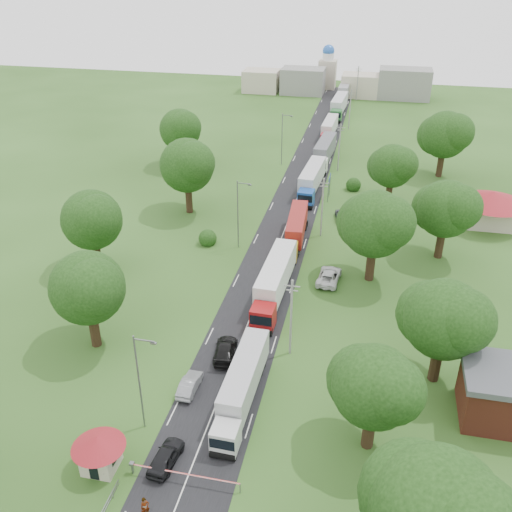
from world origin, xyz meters
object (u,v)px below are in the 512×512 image
(car_lane_mid, at_px, (190,385))
(pedestrian_near, at_px, (145,507))
(boom_barrier, at_px, (169,472))
(car_lane_front, at_px, (166,457))
(guard_booth, at_px, (99,448))
(truck_0, at_px, (242,385))
(info_sign, at_px, (329,182))

(car_lane_mid, relative_size, pedestrian_near, 2.27)
(boom_barrier, bearing_deg, car_lane_front, 118.65)
(guard_booth, relative_size, car_lane_front, 0.99)
(truck_0, bearing_deg, info_sign, 86.68)
(guard_booth, height_order, info_sign, info_sign)
(info_sign, bearing_deg, boom_barrier, -96.24)
(car_lane_front, xyz_separation_m, pedestrian_near, (0.23, -5.00, 0.16))
(guard_booth, bearing_deg, boom_barrier, 0.01)
(guard_booth, bearing_deg, car_lane_mid, 67.93)
(guard_booth, distance_m, pedestrian_near, 6.43)
(truck_0, xyz_separation_m, pedestrian_near, (-4.24, -13.35, -1.11))
(guard_booth, height_order, truck_0, truck_0)
(boom_barrier, bearing_deg, truck_0, 69.69)
(truck_0, relative_size, car_lane_front, 3.10)
(pedestrian_near, bearing_deg, truck_0, 34.17)
(car_lane_mid, bearing_deg, truck_0, 175.86)
(guard_booth, distance_m, car_lane_mid, 11.27)
(car_lane_front, distance_m, car_lane_mid, 8.90)
(guard_booth, bearing_deg, info_sign, 78.32)
(car_lane_front, relative_size, pedestrian_near, 2.41)
(car_lane_front, height_order, pedestrian_near, pedestrian_near)
(truck_0, relative_size, pedestrian_near, 7.49)
(guard_booth, distance_m, truck_0, 13.68)
(info_sign, height_order, truck_0, info_sign)
(car_lane_mid, xyz_separation_m, pedestrian_near, (1.05, -13.86, 0.23))
(car_lane_mid, bearing_deg, boom_barrier, 100.32)
(car_lane_front, bearing_deg, pedestrian_near, 97.83)
(truck_0, bearing_deg, guard_booth, -133.92)
(pedestrian_near, bearing_deg, car_lane_mid, 56.12)
(car_lane_front, bearing_deg, info_sign, -91.96)
(info_sign, bearing_deg, car_lane_front, -97.19)
(info_sign, relative_size, truck_0, 0.30)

